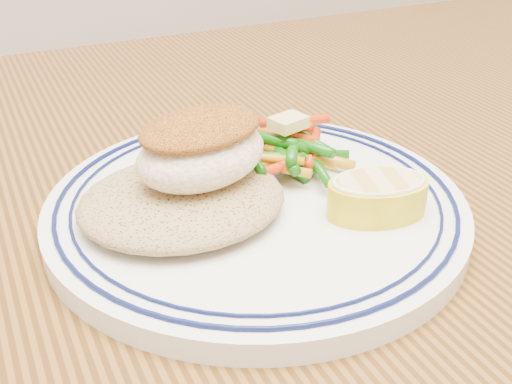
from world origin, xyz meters
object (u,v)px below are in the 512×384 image
object	(u,v)px
dining_table	(259,331)
fish_fillet	(201,148)
lemon_wedge	(378,195)
plate	(256,206)
vegetable_pile	(281,149)
rice_pilaf	(182,196)

from	to	relation	value
dining_table	fish_fillet	world-z (taller)	fish_fillet
lemon_wedge	plate	bearing A→B (deg)	140.33
dining_table	vegetable_pile	world-z (taller)	vegetable_pile
fish_fillet	plate	bearing A→B (deg)	-11.92
dining_table	vegetable_pile	size ratio (longest dim) A/B	14.30
plate	fish_fillet	world-z (taller)	fish_fillet
lemon_wedge	vegetable_pile	bearing A→B (deg)	105.87
dining_table	vegetable_pile	bearing A→B (deg)	46.43
vegetable_pile	lemon_wedge	size ratio (longest dim) A/B	1.46
dining_table	plate	xyz separation A→B (m)	(-0.00, 0.00, 0.11)
fish_fillet	vegetable_pile	world-z (taller)	fish_fillet
plate	rice_pilaf	size ratio (longest dim) A/B	2.10
dining_table	plate	distance (m)	0.11
vegetable_pile	dining_table	bearing A→B (deg)	-133.57
vegetable_pile	lemon_wedge	bearing A→B (deg)	-74.13
plate	lemon_wedge	xyz separation A→B (m)	(0.06, -0.05, 0.02)
dining_table	lemon_wedge	bearing A→B (deg)	-38.62
dining_table	fish_fillet	xyz separation A→B (m)	(-0.03, 0.01, 0.15)
lemon_wedge	rice_pilaf	bearing A→B (deg)	154.07
dining_table	fish_fillet	distance (m)	0.16
vegetable_pile	plate	bearing A→B (deg)	-136.60
dining_table	lemon_wedge	world-z (taller)	lemon_wedge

